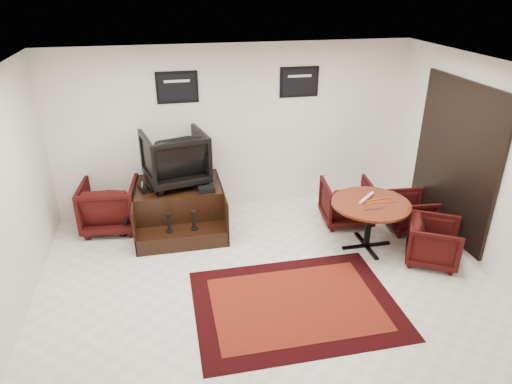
% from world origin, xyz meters
% --- Properties ---
extents(ground, '(6.00, 6.00, 0.00)m').
position_xyz_m(ground, '(0.00, 0.00, 0.00)').
color(ground, white).
rests_on(ground, ground).
extents(room_shell, '(6.02, 5.02, 2.81)m').
position_xyz_m(room_shell, '(0.41, 0.12, 1.79)').
color(room_shell, white).
rests_on(room_shell, ground).
extents(area_rug, '(2.51, 1.88, 0.01)m').
position_xyz_m(area_rug, '(0.26, -0.43, 0.01)').
color(area_rug, black).
rests_on(area_rug, ground).
extents(shine_podium, '(1.39, 1.43, 0.71)m').
position_xyz_m(shine_podium, '(-1.03, 1.89, 0.33)').
color(shine_podium, black).
rests_on(shine_podium, ground).
extents(shine_chair, '(1.09, 1.04, 0.95)m').
position_xyz_m(shine_chair, '(-1.03, 2.03, 1.19)').
color(shine_chair, black).
rests_on(shine_chair, shine_podium).
extents(shoes_pair, '(0.27, 0.30, 0.10)m').
position_xyz_m(shoes_pair, '(-1.50, 1.84, 0.76)').
color(shoes_pair, black).
rests_on(shoes_pair, shine_podium).
extents(polish_kit, '(0.26, 0.19, 0.09)m').
position_xyz_m(polish_kit, '(-0.60, 1.59, 0.76)').
color(polish_kit, black).
rests_on(polish_kit, shine_podium).
extents(umbrella_black, '(0.32, 0.12, 0.87)m').
position_xyz_m(umbrella_black, '(-1.82, 1.73, 0.43)').
color(umbrella_black, black).
rests_on(umbrella_black, ground).
extents(umbrella_hooked, '(0.31, 0.12, 0.84)m').
position_xyz_m(umbrella_hooked, '(-1.82, 1.83, 0.42)').
color(umbrella_hooked, black).
rests_on(umbrella_hooked, ground).
extents(armchair_side, '(0.93, 0.88, 0.89)m').
position_xyz_m(armchair_side, '(-2.11, 2.06, 0.44)').
color(armchair_side, black).
rests_on(armchair_side, ground).
extents(meeting_table, '(1.14, 1.14, 0.75)m').
position_xyz_m(meeting_table, '(1.70, 0.65, 0.66)').
color(meeting_table, '#4C190A').
rests_on(meeting_table, ground).
extents(table_chair_back, '(0.86, 0.81, 0.80)m').
position_xyz_m(table_chair_back, '(1.68, 1.47, 0.40)').
color(table_chair_back, black).
rests_on(table_chair_back, ground).
extents(table_chair_window, '(0.66, 0.69, 0.67)m').
position_xyz_m(table_chair_window, '(2.60, 1.02, 0.33)').
color(table_chair_window, black).
rests_on(table_chair_window, ground).
extents(table_chair_corner, '(0.90, 0.92, 0.71)m').
position_xyz_m(table_chair_corner, '(2.44, 0.09, 0.35)').
color(table_chair_corner, black).
rests_on(table_chair_corner, ground).
extents(paper_roll, '(0.35, 0.31, 0.05)m').
position_xyz_m(paper_roll, '(1.68, 0.77, 0.77)').
color(paper_roll, silver).
rests_on(paper_roll, meeting_table).
extents(table_clutter, '(0.57, 0.33, 0.01)m').
position_xyz_m(table_clutter, '(1.80, 0.63, 0.75)').
color(table_clutter, '#DE4F0C').
rests_on(table_clutter, meeting_table).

